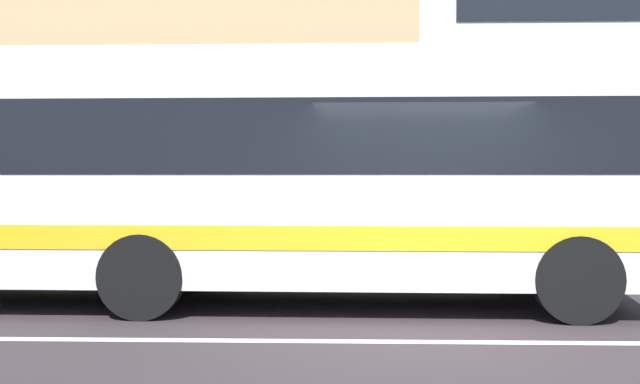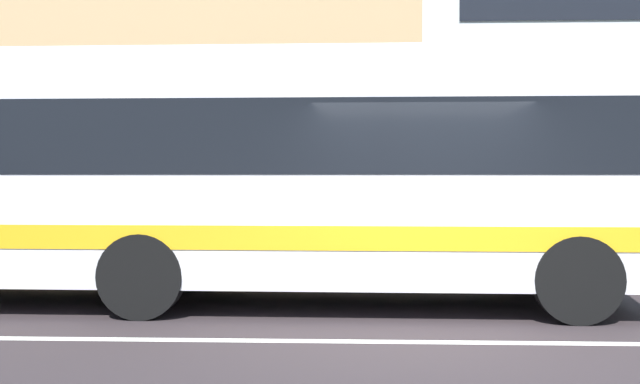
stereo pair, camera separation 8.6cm
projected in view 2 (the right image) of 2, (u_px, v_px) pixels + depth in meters
name	position (u px, v px, depth m)	size (l,w,h in m)	color
ground_plane	(431.00, 342.00, 7.64)	(160.00, 160.00, 0.00)	#322A2D
lane_centre_line	(431.00, 342.00, 7.64)	(60.00, 0.16, 0.01)	silver
hedge_row_far	(395.00, 245.00, 13.37)	(22.81, 1.10, 0.84)	#275223
transit_bus	(215.00, 168.00, 9.92)	(10.75, 2.73, 3.20)	silver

